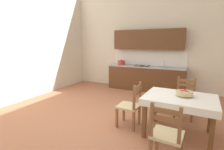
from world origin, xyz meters
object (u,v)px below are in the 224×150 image
(kitchen_cabinetry, at_px, (146,67))
(dining_chair_camera_side, at_px, (167,135))
(fruit_bowl, at_px, (184,93))
(dining_chair_kitchen_side, at_px, (185,99))
(dining_chair_tv_side, at_px, (130,106))
(dining_table, at_px, (179,104))

(kitchen_cabinetry, height_order, dining_chair_camera_side, kitchen_cabinetry)
(kitchen_cabinetry, bearing_deg, fruit_bowl, -62.61)
(dining_chair_kitchen_side, xyz_separation_m, fruit_bowl, (0.02, -0.87, 0.37))
(dining_chair_camera_side, distance_m, fruit_bowl, 1.05)
(dining_chair_tv_side, distance_m, fruit_bowl, 1.07)
(dining_table, height_order, dining_chair_tv_side, dining_chair_tv_side)
(kitchen_cabinetry, bearing_deg, dining_table, -64.12)
(dining_chair_kitchen_side, relative_size, fruit_bowl, 3.10)
(dining_chair_tv_side, relative_size, dining_chair_kitchen_side, 1.00)
(dining_chair_tv_side, xyz_separation_m, dining_chair_kitchen_side, (0.98, 0.99, 0.00))
(dining_chair_tv_side, distance_m, dining_chair_kitchen_side, 1.39)
(dining_chair_tv_side, relative_size, dining_chair_camera_side, 1.00)
(kitchen_cabinetry, xyz_separation_m, dining_chair_camera_side, (1.32, -3.80, -0.41))
(fruit_bowl, bearing_deg, kitchen_cabinetry, 117.39)
(dining_chair_kitchen_side, bearing_deg, kitchen_cabinetry, 126.56)
(kitchen_cabinetry, height_order, dining_table, kitchen_cabinetry)
(dining_chair_kitchen_side, bearing_deg, dining_table, -93.23)
(kitchen_cabinetry, height_order, fruit_bowl, kitchen_cabinetry)
(dining_chair_tv_side, height_order, dining_chair_kitchen_side, same)
(fruit_bowl, bearing_deg, dining_chair_tv_side, -173.53)
(dining_chair_camera_side, bearing_deg, dining_chair_tv_side, 134.53)
(dining_chair_kitchen_side, height_order, fruit_bowl, dining_chair_kitchen_side)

